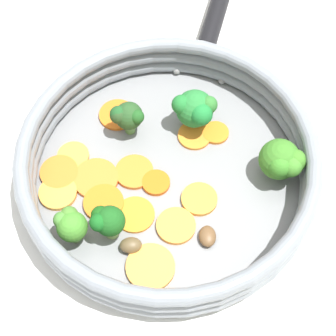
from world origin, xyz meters
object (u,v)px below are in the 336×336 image
carrot_slice_6 (150,267)px  broccoli_floret_1 (127,116)px  carrot_slice_10 (104,203)px  broccoli_floret_0 (71,225)px  carrot_slice_0 (58,193)px  carrot_slice_13 (195,135)px  mushroom_piece_0 (131,245)px  carrot_slice_3 (135,168)px  carrot_slice_9 (199,199)px  carrot_slice_1 (73,156)px  carrot_slice_7 (59,173)px  carrot_slice_4 (216,133)px  broccoli_floret_2 (282,161)px  skillet (168,178)px  mushroom_piece_1 (207,236)px  carrot_slice_11 (96,179)px  broccoli_floret_3 (107,221)px  carrot_slice_5 (176,226)px  carrot_slice_8 (156,183)px  carrot_slice_12 (135,215)px  carrot_slice_2 (117,115)px  broccoli_floret_4 (195,109)px

carrot_slice_6 → broccoli_floret_1: broccoli_floret_1 is taller
carrot_slice_10 → broccoli_floret_0: bearing=147.0°
carrot_slice_0 → carrot_slice_13: bearing=-59.1°
mushroom_piece_0 → carrot_slice_6: bearing=-132.4°
carrot_slice_3 → carrot_slice_9: size_ratio=1.09×
carrot_slice_9 → carrot_slice_1: bearing=73.0°
carrot_slice_7 → carrot_slice_9: bearing=-97.7°
broccoli_floret_0 → mushroom_piece_0: 0.06m
carrot_slice_6 → broccoli_floret_1: 0.16m
carrot_slice_4 → carrot_slice_13: 0.02m
carrot_slice_1 → broccoli_floret_2: 0.21m
carrot_slice_3 → broccoli_floret_2: bearing=-89.0°
skillet → carrot_slice_7: size_ratio=7.21×
carrot_slice_3 → broccoli_floret_0: 0.10m
carrot_slice_1 → mushroom_piece_1: bearing=-119.7°
carrot_slice_4 → carrot_slice_9: size_ratio=0.78×
carrot_slice_3 → carrot_slice_11: size_ratio=0.86×
carrot_slice_6 → mushroom_piece_0: (0.02, 0.02, 0.00)m
carrot_slice_11 → broccoli_floret_3: broccoli_floret_3 is taller
carrot_slice_4 → broccoli_floret_3: bearing=141.4°
carrot_slice_6 → broccoli_floret_0: size_ratio=1.12×
carrot_slice_1 → broccoli_floret_1: 0.07m
carrot_slice_5 → carrot_slice_8: same height
skillet → carrot_slice_12: 0.06m
carrot_slice_0 → mushroom_piece_0: 0.10m
carrot_slice_5 → broccoli_floret_2: size_ratio=0.78×
broccoli_floret_1 → broccoli_floret_2: 0.16m
carrot_slice_9 → broccoli_floret_3: size_ratio=0.83×
carrot_slice_4 → mushroom_piece_0: 0.16m
carrot_slice_2 → carrot_slice_9: carrot_slice_9 is taller
carrot_slice_4 → carrot_slice_6: 0.17m
carrot_slice_9 → broccoli_floret_4: bearing=6.2°
mushroom_piece_1 → carrot_slice_7: bearing=68.7°
carrot_slice_6 → carrot_slice_7: (0.09, 0.10, 0.00)m
skillet → carrot_slice_0: size_ratio=7.39×
skillet → mushroom_piece_1: bearing=-147.3°
carrot_slice_12 → carrot_slice_0: bearing=77.3°
carrot_slice_7 → carrot_slice_0: bearing=-173.3°
carrot_slice_6 → broccoli_floret_0: broccoli_floret_0 is taller
carrot_slice_6 → broccoli_floret_1: (0.15, 0.04, 0.03)m
carrot_slice_9 → carrot_slice_12: carrot_slice_9 is taller
carrot_slice_10 → broccoli_floret_1: (0.09, -0.01, 0.03)m
carrot_slice_6 → carrot_slice_8: same height
carrot_slice_11 → broccoli_floret_1: size_ratio=1.10×
skillet → mushroom_piece_0: bearing=160.5°
carrot_slice_2 → broccoli_floret_3: 0.14m
carrot_slice_3 → carrot_slice_10: bearing=147.8°
carrot_slice_2 → carrot_slice_5: size_ratio=1.03×
carrot_slice_2 → broccoli_floret_1: size_ratio=0.95×
broccoli_floret_1 → carrot_slice_11: bearing=157.0°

